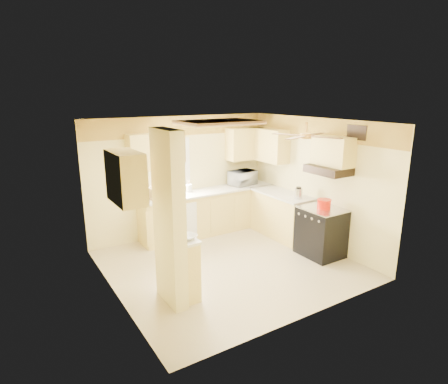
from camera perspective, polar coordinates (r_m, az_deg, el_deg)
floor at (r=6.76m, az=0.79°, el=-10.98°), size 4.00×4.00×0.00m
ceiling at (r=6.10m, az=0.88°, el=10.65°), size 4.00×4.00×0.00m
wall_back at (r=7.94m, az=-6.63°, el=2.40°), size 4.00×0.00×4.00m
wall_front at (r=4.91m, az=13.00°, el=-5.76°), size 4.00×0.00×4.00m
wall_left at (r=5.54m, az=-16.86°, el=-3.64°), size 0.00×3.80×3.80m
wall_right at (r=7.56m, az=13.69°, el=1.45°), size 0.00×3.80×3.80m
wallpaper_border at (r=7.76m, az=-6.80°, el=9.97°), size 4.00×0.02×0.40m
partition_column at (r=5.24m, az=-8.37°, el=-4.18°), size 0.20×0.70×2.50m
partition_ledge at (r=5.64m, az=-5.97°, el=-11.52°), size 0.25×0.55×0.90m
ledge_top at (r=5.44m, az=-6.10°, el=-7.09°), size 0.28×0.58×0.04m
lower_cabinets_back at (r=8.11m, az=-2.35°, el=-3.09°), size 3.00×0.60×0.90m
lower_cabinets_right at (r=7.99m, az=8.76°, el=-3.53°), size 0.60×1.40×0.90m
countertop_back at (r=7.97m, az=-2.35°, el=0.10°), size 3.04×0.64×0.04m
countertop_right at (r=7.85m, az=8.84°, el=-0.28°), size 0.64×1.44×0.04m
dishwasher_panel at (r=7.52m, az=-6.15°, el=-4.78°), size 0.58×0.02×0.80m
window at (r=7.76m, az=-8.32°, el=4.33°), size 0.92×0.02×1.02m
upper_cab_back_left at (r=7.35m, az=-12.19°, el=5.93°), size 0.60×0.35×0.70m
upper_cab_back_right at (r=8.46m, az=3.36°, el=7.37°), size 0.90×0.35×0.70m
upper_cab_right at (r=8.25m, az=6.86°, el=7.10°), size 0.35×1.00×0.70m
upper_cab_left_wall at (r=5.20m, az=-14.75°, el=2.18°), size 0.35×0.75×0.70m
upper_cab_over_stove at (r=6.94m, az=16.26°, el=6.00°), size 0.35×0.76×0.52m
stove at (r=7.19m, az=14.57°, el=-5.87°), size 0.68×0.77×0.92m
range_hood at (r=6.93m, az=15.59°, el=3.26°), size 0.50×0.76×0.14m
poster_menu at (r=5.13m, az=-7.47°, el=2.38°), size 0.02×0.42×0.57m
poster_nashville at (r=5.30m, az=-7.24°, el=-4.50°), size 0.02×0.42×0.57m
ceiling_light_panel at (r=6.58m, az=-0.78°, el=10.57°), size 1.35×0.95×0.06m
ceiling_fan at (r=6.20m, az=12.34°, el=8.40°), size 1.15×1.15×0.26m
vent_grate at (r=6.79m, az=19.56°, el=8.54°), size 0.02×0.40×0.25m
microwave at (r=8.43m, az=2.87°, el=2.18°), size 0.64×0.49×0.32m
bowl at (r=5.37m, az=-5.44°, el=-6.83°), size 0.29×0.29×0.06m
dutch_oven at (r=7.01m, az=15.00°, el=-1.75°), size 0.26×0.26×0.17m
kettle at (r=7.46m, az=11.28°, el=-0.18°), size 0.15×0.15×0.24m
dish_rack at (r=7.49m, az=-10.06°, el=-0.29°), size 0.38×0.28×0.22m
utensil_crock at (r=7.87m, az=-5.33°, el=0.61°), size 0.12×0.12×0.24m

